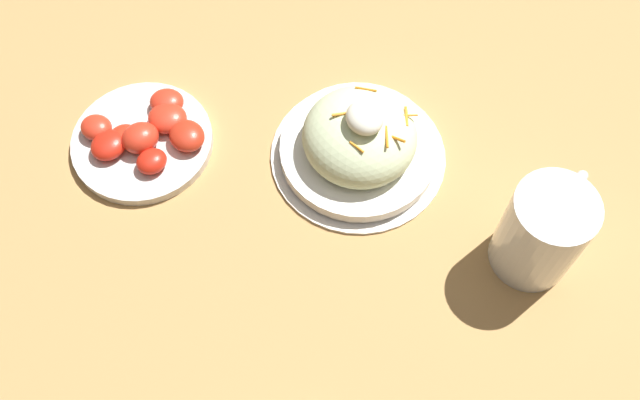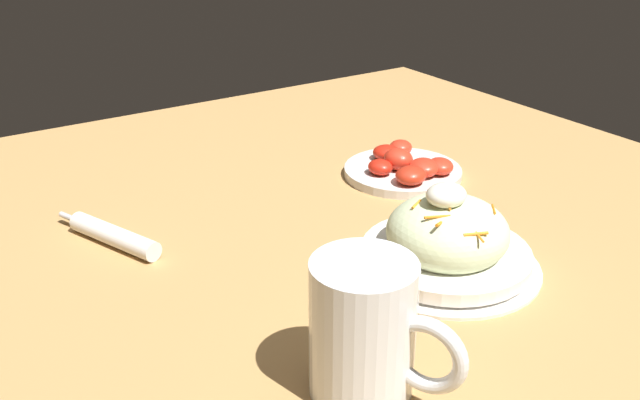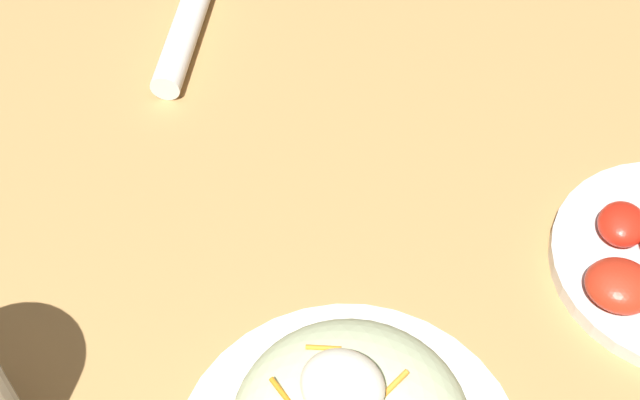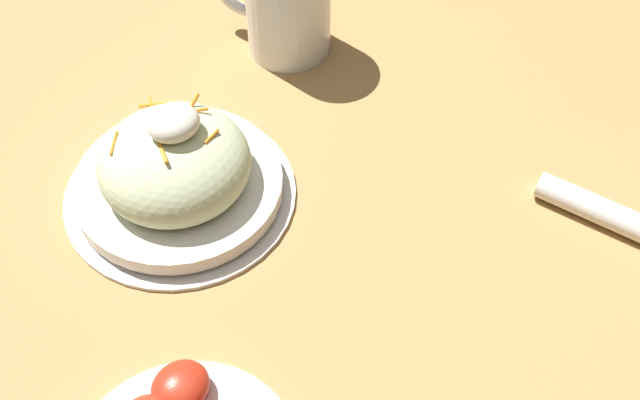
{
  "view_description": "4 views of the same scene",
  "coord_description": "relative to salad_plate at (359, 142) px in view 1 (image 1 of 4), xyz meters",
  "views": [
    {
      "loc": [
        -0.3,
        0.18,
        0.81
      ],
      "look_at": [
        0.05,
        0.01,
        0.08
      ],
      "focal_mm": 40.36,
      "sensor_mm": 36.0,
      "label": 1
    },
    {
      "loc": [
        -0.4,
        -0.6,
        0.43
      ],
      "look_at": [
        0.02,
        0.05,
        0.07
      ],
      "focal_mm": 38.88,
      "sensor_mm": 36.0,
      "label": 2
    },
    {
      "loc": [
        0.22,
        -0.29,
        0.57
      ],
      "look_at": [
        0.03,
        0.05,
        0.07
      ],
      "focal_mm": 51.77,
      "sensor_mm": 36.0,
      "label": 3
    },
    {
      "loc": [
        0.32,
        0.43,
        0.64
      ],
      "look_at": [
        0.04,
        0.05,
        0.06
      ],
      "focal_mm": 46.69,
      "sensor_mm": 36.0,
      "label": 4
    }
  ],
  "objects": [
    {
      "name": "tomato_plate",
      "position": [
        0.14,
        0.24,
        -0.02
      ],
      "size": [
        0.19,
        0.19,
        0.05
      ],
      "color": "silver",
      "rests_on": "ground_plane"
    },
    {
      "name": "salad_plate",
      "position": [
        0.0,
        0.0,
        0.0
      ],
      "size": [
        0.23,
        0.23,
        0.11
      ],
      "color": "white",
      "rests_on": "ground_plane"
    },
    {
      "name": "ground_plane",
      "position": [
        -0.12,
        0.08,
        -0.04
      ],
      "size": [
        1.43,
        1.43,
        0.0
      ],
      "primitive_type": "plane",
      "color": "#B2844C"
    },
    {
      "name": "beer_mug",
      "position": [
        -0.22,
        -0.12,
        0.02
      ],
      "size": [
        0.1,
        0.14,
        0.13
      ],
      "color": "white",
      "rests_on": "ground_plane"
    }
  ]
}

